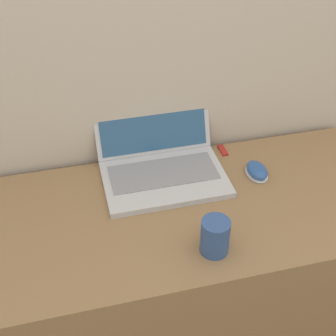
# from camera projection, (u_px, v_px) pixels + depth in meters

# --- Properties ---
(desk) EXTENTS (1.31, 0.58, 0.72)m
(desk) POSITION_uv_depth(u_px,v_px,m) (186.00, 284.00, 1.63)
(desk) COLOR #936D47
(desk) RESTS_ON ground_plane
(laptop) EXTENTS (0.39, 0.35, 0.25)m
(laptop) POSITION_uv_depth(u_px,v_px,m) (160.00, 157.00, 1.51)
(laptop) COLOR silver
(laptop) RESTS_ON desk
(drink_cup) EXTENTS (0.08, 0.08, 0.11)m
(drink_cup) POSITION_uv_depth(u_px,v_px,m) (215.00, 236.00, 1.24)
(drink_cup) COLOR #33518C
(drink_cup) RESTS_ON desk
(computer_mouse) EXTENTS (0.07, 0.10, 0.03)m
(computer_mouse) POSITION_uv_depth(u_px,v_px,m) (257.00, 171.00, 1.52)
(computer_mouse) COLOR white
(computer_mouse) RESTS_ON desk
(usb_stick) EXTENTS (0.02, 0.06, 0.01)m
(usb_stick) POSITION_uv_depth(u_px,v_px,m) (223.00, 150.00, 1.63)
(usb_stick) COLOR #B2261E
(usb_stick) RESTS_ON desk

